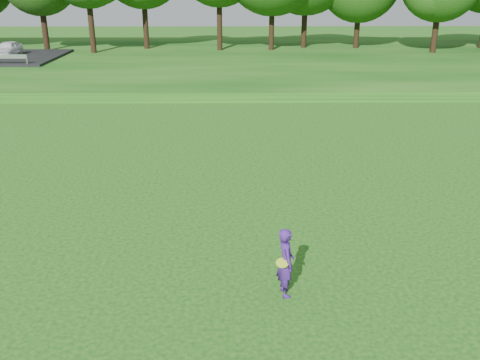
{
  "coord_description": "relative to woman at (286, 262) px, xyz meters",
  "views": [
    {
      "loc": [
        2.46,
        -11.56,
        6.89
      ],
      "look_at": [
        2.6,
        3.07,
        1.3
      ],
      "focal_mm": 40.0,
      "sensor_mm": 36.0,
      "label": 1
    }
  ],
  "objects": [
    {
      "name": "ground",
      "position": [
        -3.6,
        0.93,
        -0.83
      ],
      "size": [
        140.0,
        140.0,
        0.0
      ],
      "primitive_type": "plane",
      "color": "#0F460D",
      "rests_on": "ground"
    },
    {
      "name": "berm",
      "position": [
        -3.6,
        34.93,
        -0.53
      ],
      "size": [
        130.0,
        30.0,
        0.6
      ],
      "primitive_type": "cube",
      "color": "#0F460D",
      "rests_on": "ground"
    },
    {
      "name": "woman",
      "position": [
        0.0,
        0.0,
        0.0
      ],
      "size": [
        0.49,
        0.66,
        1.66
      ],
      "color": "#411B7D",
      "rests_on": "ground"
    },
    {
      "name": "walking_path",
      "position": [
        -3.6,
        20.93,
        -0.81
      ],
      "size": [
        130.0,
        1.6,
        0.04
      ],
      "primitive_type": "cube",
      "color": "gray",
      "rests_on": "ground"
    }
  ]
}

